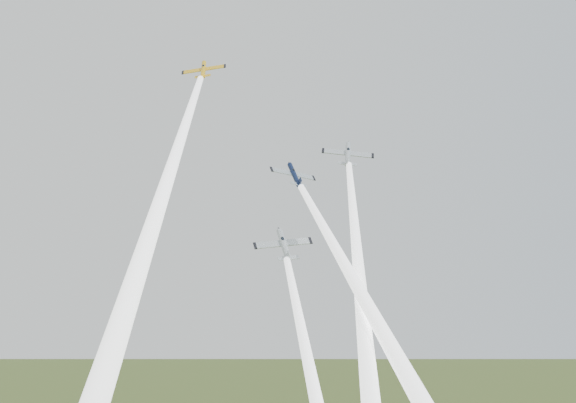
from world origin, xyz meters
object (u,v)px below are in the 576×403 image
object	(u,v)px
plane_yellow	(203,70)
plane_silver_right	(348,154)
plane_navy	(294,175)
plane_silver_low	(284,245)

from	to	relation	value
plane_yellow	plane_silver_right	bearing A→B (deg)	19.49
plane_yellow	plane_silver_right	world-z (taller)	plane_yellow
plane_navy	plane_yellow	bearing A→B (deg)	142.14
plane_navy	plane_silver_right	xyz separation A→B (m)	(10.28, 8.88, 5.28)
plane_yellow	plane_navy	world-z (taller)	plane_yellow
plane_navy	plane_silver_low	size ratio (longest dim) A/B	0.88
plane_navy	plane_silver_right	distance (m)	14.57
plane_yellow	plane_silver_low	size ratio (longest dim) A/B	0.85
plane_yellow	plane_navy	distance (m)	22.83
plane_navy	plane_silver_low	xyz separation A→B (m)	(-2.16, -4.59, -10.91)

